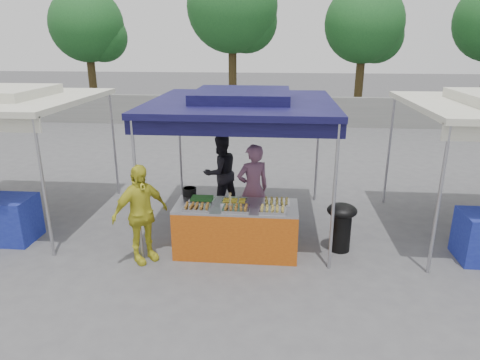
# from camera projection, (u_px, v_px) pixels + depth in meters

# --- Properties ---
(ground_plane) EXTENTS (80.00, 80.00, 0.00)m
(ground_plane) POSITION_uv_depth(u_px,v_px,m) (237.00, 249.00, 7.31)
(ground_plane) COLOR #4F4E50
(back_wall) EXTENTS (40.00, 0.25, 1.20)m
(back_wall) POSITION_uv_depth(u_px,v_px,m) (263.00, 111.00, 17.52)
(back_wall) COLOR slate
(back_wall) RESTS_ON ground_plane
(main_canopy) EXTENTS (3.20, 3.20, 2.57)m
(main_canopy) POSITION_uv_depth(u_px,v_px,m) (242.00, 102.00, 7.48)
(main_canopy) COLOR #A4A3AA
(main_canopy) RESTS_ON ground_plane
(tree_0) EXTENTS (3.38, 3.29, 5.66)m
(tree_0) POSITION_uv_depth(u_px,v_px,m) (91.00, 28.00, 19.40)
(tree_0) COLOR #382D15
(tree_0) RESTS_ON ground_plane
(tree_1) EXTENTS (3.88, 3.88, 6.67)m
(tree_1) POSITION_uv_depth(u_px,v_px,m) (236.00, 11.00, 18.32)
(tree_1) COLOR #382D15
(tree_1) RESTS_ON ground_plane
(tree_2) EXTENTS (3.40, 3.31, 5.70)m
(tree_2) POSITION_uv_depth(u_px,v_px,m) (367.00, 27.00, 18.11)
(tree_2) COLOR #382D15
(tree_2) RESTS_ON ground_plane
(vendor_table) EXTENTS (2.00, 0.80, 0.85)m
(vendor_table) POSITION_uv_depth(u_px,v_px,m) (236.00, 229.00, 7.08)
(vendor_table) COLOR #A9470F
(vendor_table) RESTS_ON ground_plane
(food_tray_fl) EXTENTS (0.42, 0.30, 0.07)m
(food_tray_fl) POSITION_uv_depth(u_px,v_px,m) (197.00, 207.00, 6.76)
(food_tray_fl) COLOR #AFAEB3
(food_tray_fl) RESTS_ON vendor_table
(food_tray_fm) EXTENTS (0.42, 0.30, 0.07)m
(food_tray_fm) POSITION_uv_depth(u_px,v_px,m) (236.00, 209.00, 6.70)
(food_tray_fm) COLOR #AFAEB3
(food_tray_fm) RESTS_ON vendor_table
(food_tray_fr) EXTENTS (0.42, 0.30, 0.07)m
(food_tray_fr) POSITION_uv_depth(u_px,v_px,m) (272.00, 210.00, 6.66)
(food_tray_fr) COLOR #AFAEB3
(food_tray_fr) RESTS_ON vendor_table
(food_tray_bl) EXTENTS (0.42, 0.30, 0.07)m
(food_tray_bl) POSITION_uv_depth(u_px,v_px,m) (202.00, 200.00, 7.09)
(food_tray_bl) COLOR #AFAEB3
(food_tray_bl) RESTS_ON vendor_table
(food_tray_bm) EXTENTS (0.42, 0.30, 0.07)m
(food_tray_bm) POSITION_uv_depth(u_px,v_px,m) (234.00, 202.00, 7.00)
(food_tray_bm) COLOR #AFAEB3
(food_tray_bm) RESTS_ON vendor_table
(food_tray_br) EXTENTS (0.42, 0.30, 0.07)m
(food_tray_br) POSITION_uv_depth(u_px,v_px,m) (277.00, 202.00, 6.97)
(food_tray_br) COLOR #AFAEB3
(food_tray_br) RESTS_ON vendor_table
(cooking_pot) EXTENTS (0.23, 0.23, 0.14)m
(cooking_pot) POSITION_uv_depth(u_px,v_px,m) (190.00, 192.00, 7.35)
(cooking_pot) COLOR black
(cooking_pot) RESTS_ON vendor_table
(skewer_cup) EXTENTS (0.08, 0.08, 0.10)m
(skewer_cup) POSITION_uv_depth(u_px,v_px,m) (230.00, 207.00, 6.73)
(skewer_cup) COLOR #A4A3AA
(skewer_cup) RESTS_ON vendor_table
(wok_burner) EXTENTS (0.50, 0.50, 0.84)m
(wok_burner) POSITION_uv_depth(u_px,v_px,m) (341.00, 223.00, 7.14)
(wok_burner) COLOR black
(wok_burner) RESTS_ON ground_plane
(crate_left) EXTENTS (0.52, 0.36, 0.31)m
(crate_left) POSITION_uv_depth(u_px,v_px,m) (220.00, 226.00, 7.83)
(crate_left) COLOR navy
(crate_left) RESTS_ON ground_plane
(crate_right) EXTENTS (0.50, 0.35, 0.30)m
(crate_right) POSITION_uv_depth(u_px,v_px,m) (256.00, 225.00, 7.89)
(crate_right) COLOR navy
(crate_right) RESTS_ON ground_plane
(crate_stacked) EXTENTS (0.47, 0.33, 0.28)m
(crate_stacked) POSITION_uv_depth(u_px,v_px,m) (256.00, 210.00, 7.79)
(crate_stacked) COLOR navy
(crate_stacked) RESTS_ON crate_right
(vendor_woman) EXTENTS (0.72, 0.62, 1.67)m
(vendor_woman) POSITION_uv_depth(u_px,v_px,m) (253.00, 189.00, 7.74)
(vendor_woman) COLOR #784C68
(vendor_woman) RESTS_ON ground_plane
(helper_man) EXTENTS (0.98, 0.95, 1.58)m
(helper_man) POSITION_uv_depth(u_px,v_px,m) (221.00, 173.00, 8.83)
(helper_man) COLOR black
(helper_man) RESTS_ON ground_plane
(customer_person) EXTENTS (0.94, 0.95, 1.61)m
(customer_person) POSITION_uv_depth(u_px,v_px,m) (140.00, 214.00, 6.70)
(customer_person) COLOR gold
(customer_person) RESTS_ON ground_plane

